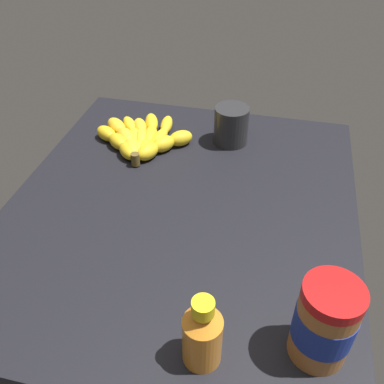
{
  "coord_description": "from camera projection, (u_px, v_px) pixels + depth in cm",
  "views": [
    {
      "loc": [
        -63.7,
        -17.23,
        57.76
      ],
      "look_at": [
        0.34,
        -2.3,
        3.6
      ],
      "focal_mm": 39.62,
      "sensor_mm": 36.0,
      "label": 1
    }
  ],
  "objects": [
    {
      "name": "honey_bottle",
      "position": [
        202.0,
        334.0,
        0.58
      ],
      "size": [
        5.67,
        5.67,
        12.9
      ],
      "color": "orange",
      "rests_on": "ground_plane"
    },
    {
      "name": "banana_bunch",
      "position": [
        140.0,
        139.0,
        1.04
      ],
      "size": [
        22.28,
        25.84,
        3.8
      ],
      "color": "yellow",
      "rests_on": "ground_plane"
    },
    {
      "name": "ground_plane",
      "position": [
        181.0,
        212.0,
        0.89
      ],
      "size": [
        82.68,
        71.18,
        3.78
      ],
      "primitive_type": "cube",
      "color": "black"
    },
    {
      "name": "peanut_butter_jar",
      "position": [
        325.0,
        323.0,
        0.58
      ],
      "size": [
        8.51,
        8.51,
        14.05
      ],
      "color": "#9E602D",
      "rests_on": "ground_plane"
    },
    {
      "name": "coffee_mug",
      "position": [
        232.0,
        125.0,
        1.03
      ],
      "size": [
        11.66,
        8.36,
        9.36
      ],
      "color": "#262628",
      "rests_on": "ground_plane"
    }
  ]
}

